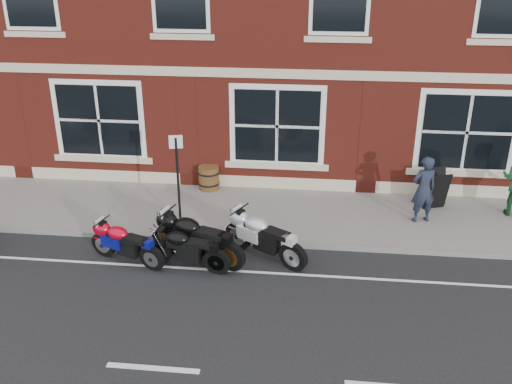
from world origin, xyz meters
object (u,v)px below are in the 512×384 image
Objects in this scene: moto_sport_black at (197,236)px; parking_sign at (178,173)px; moto_sport_silver at (264,235)px; moto_naked_black at (186,247)px; a_board_sign at (436,189)px; pedestrian_left at (424,189)px; barrel_planter at (209,178)px; moto_sport_red at (126,242)px.

parking_sign is at bearing 46.54° from moto_sport_black.
moto_sport_silver is (1.48, 0.28, -0.03)m from moto_sport_black.
moto_sport_silver is 1.76m from moto_naked_black.
moto_sport_silver is at bearing -165.16° from a_board_sign.
moto_sport_silver is 0.99× the size of moto_naked_black.
moto_sport_silver is 4.28m from pedestrian_left.
parking_sign reaches higher than a_board_sign.
moto_sport_black is 6.55m from a_board_sign.
moto_naked_black is at bearing 8.76° from pedestrian_left.
parking_sign is (-0.32, -2.17, 0.99)m from barrel_planter.
a_board_sign is 6.17m from barrel_planter.
pedestrian_left reaches higher than moto_naked_black.
a_board_sign is at bearing -39.88° from moto_sport_black.
moto_naked_black is (-0.17, -0.32, -0.09)m from moto_sport_black.
moto_naked_black is at bearing -73.05° from moto_sport_red.
pedestrian_left is at bearing -51.40° from moto_naked_black.
pedestrian_left is (5.39, 2.64, 0.46)m from moto_naked_black.
a_board_sign is 1.53× the size of barrel_planter.
moto_sport_silver is 1.90× the size of a_board_sign.
moto_sport_red is 1.81× the size of a_board_sign.
moto_sport_red is 4.12m from barrel_planter.
a_board_sign is (4.24, 2.91, 0.06)m from moto_sport_silver.
moto_sport_silver is at bearing -57.50° from moto_naked_black.
a_board_sign is at bearing -5.03° from barrel_planter.
barrel_planter is (-6.15, 0.54, -0.18)m from a_board_sign.
barrel_planter is (-0.26, 4.06, -0.06)m from moto_naked_black.
pedestrian_left is (5.22, 2.32, 0.37)m from moto_sport_black.
moto_sport_black is at bearing -170.48° from a_board_sign.
moto_sport_red is at bearing -174.40° from a_board_sign.
moto_sport_black is 0.37m from moto_naked_black.
barrel_planter is at bearing 5.01° from moto_sport_red.
moto_sport_silver is 0.85× the size of parking_sign.
a_board_sign is (7.26, 3.43, 0.13)m from moto_sport_red.
a_board_sign is (5.89, 3.51, 0.12)m from moto_naked_black.
moto_naked_black is 1.15× the size of pedestrian_left.
moto_sport_red is at bearing -105.60° from barrel_planter.
a_board_sign is (0.50, 0.87, -0.34)m from pedestrian_left.
pedestrian_left is at bearing -139.34° from a_board_sign.
moto_sport_black reaches higher than barrel_planter.
pedestrian_left is 2.56× the size of barrel_planter.
barrel_planter is at bearing 16.19° from moto_naked_black.
moto_sport_black is 1.51m from moto_sport_silver.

